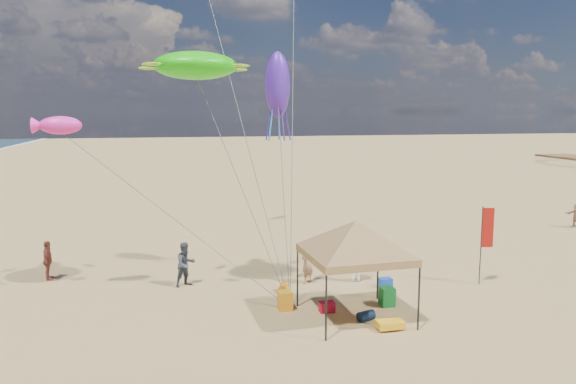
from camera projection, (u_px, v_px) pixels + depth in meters
name	position (u px, v px, depth m)	size (l,w,h in m)	color
ground	(307.00, 313.00, 19.80)	(280.00, 280.00, 0.00)	tan
canopy_tent	(356.00, 224.00, 18.89)	(6.55, 6.55, 4.04)	black
feather_flag	(486.00, 233.00, 22.79)	(0.50, 0.14, 3.34)	black
cooler_red	(327.00, 307.00, 19.89)	(0.54, 0.38, 0.38)	#B10E25
cooler_blue	(385.00, 283.00, 22.72)	(0.54, 0.38, 0.38)	#1647B2
bag_navy	(366.00, 316.00, 19.05)	(0.36, 0.36, 0.60)	black
bag_orange	(283.00, 288.00, 22.10)	(0.36, 0.36, 0.60)	#CA7B0B
chair_green	(387.00, 297.00, 20.53)	(0.50, 0.50, 0.70)	#15782C
chair_yellow	(285.00, 300.00, 20.10)	(0.50, 0.50, 0.70)	#FFA51C
crate_grey	(392.00, 325.00, 18.33)	(0.34, 0.30, 0.28)	slate
beach_cart	(390.00, 324.00, 18.25)	(0.90, 0.50, 0.24)	gold
person_near_a	(307.00, 262.00, 23.14)	(0.67, 0.44, 1.83)	tan
person_near_b	(186.00, 264.00, 22.77)	(0.90, 0.70, 1.86)	#353B48
person_near_c	(356.00, 260.00, 23.37)	(1.23, 0.71, 1.90)	silver
person_far_a	(48.00, 260.00, 23.60)	(1.01, 0.42, 1.72)	#9C4E3C
turtle_kite	(195.00, 66.00, 20.36)	(3.14, 2.51, 1.05)	#1BD50C
fish_kite	(60.00, 125.00, 20.43)	(1.55, 0.77, 0.69)	#FF29B3
squid_kite	(278.00, 85.00, 23.64)	(1.09, 1.09, 2.82)	#4921AE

